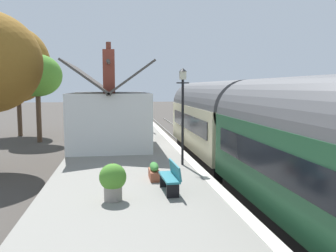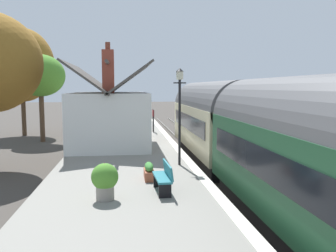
{
  "view_description": "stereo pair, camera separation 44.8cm",
  "coord_description": "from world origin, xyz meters",
  "px_view_note": "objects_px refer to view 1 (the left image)",
  "views": [
    {
      "loc": [
        -18.46,
        4.25,
        4.01
      ],
      "look_at": [
        0.5,
        1.5,
        1.91
      ],
      "focal_mm": 37.83,
      "sensor_mm": 36.0,
      "label": 1
    },
    {
      "loc": [
        -18.52,
        3.81,
        4.01
      ],
      "look_at": [
        0.5,
        1.5,
        1.91
      ],
      "focal_mm": 37.83,
      "sensor_mm": 36.0,
      "label": 2
    }
  ],
  "objects_px": {
    "station_building": "(110,117)",
    "lamp_post_platform": "(183,98)",
    "train": "(305,152)",
    "station_sign_board": "(151,115)",
    "planter_edge_near": "(113,180)",
    "tree_distant": "(37,76)",
    "planter_bench_left": "(117,126)",
    "bench_by_lamp": "(136,121)",
    "bench_near_building": "(171,176)",
    "planter_edge_far": "(154,171)",
    "tree_behind_building": "(17,65)"
  },
  "relations": [
    {
      "from": "train",
      "to": "planter_edge_far",
      "type": "xyz_separation_m",
      "value": [
        2.65,
        3.93,
        -1.04
      ]
    },
    {
      "from": "tree_distant",
      "to": "tree_behind_building",
      "type": "bearing_deg",
      "value": 31.77
    },
    {
      "from": "planter_edge_far",
      "to": "lamp_post_platform",
      "type": "height_order",
      "value": "lamp_post_platform"
    },
    {
      "from": "planter_edge_far",
      "to": "station_sign_board",
      "type": "height_order",
      "value": "station_sign_board"
    },
    {
      "from": "bench_near_building",
      "to": "planter_edge_near",
      "type": "bearing_deg",
      "value": 107.29
    },
    {
      "from": "bench_by_lamp",
      "to": "tree_distant",
      "type": "height_order",
      "value": "tree_distant"
    },
    {
      "from": "bench_by_lamp",
      "to": "planter_bench_left",
      "type": "height_order",
      "value": "planter_bench_left"
    },
    {
      "from": "planter_edge_far",
      "to": "planter_edge_near",
      "type": "distance_m",
      "value": 2.51
    },
    {
      "from": "train",
      "to": "planter_bench_left",
      "type": "relative_size",
      "value": 32.45
    },
    {
      "from": "bench_by_lamp",
      "to": "lamp_post_platform",
      "type": "bearing_deg",
      "value": -175.5
    },
    {
      "from": "bench_by_lamp",
      "to": "bench_near_building",
      "type": "relative_size",
      "value": 1.0
    },
    {
      "from": "train",
      "to": "station_sign_board",
      "type": "distance_m",
      "value": 15.53
    },
    {
      "from": "station_building",
      "to": "planter_edge_near",
      "type": "distance_m",
      "value": 9.63
    },
    {
      "from": "train",
      "to": "bench_by_lamp",
      "type": "height_order",
      "value": "train"
    },
    {
      "from": "station_building",
      "to": "planter_edge_far",
      "type": "relative_size",
      "value": 7.37
    },
    {
      "from": "station_building",
      "to": "lamp_post_platform",
      "type": "height_order",
      "value": "station_building"
    },
    {
      "from": "planter_edge_near",
      "to": "tree_distant",
      "type": "distance_m",
      "value": 18.34
    },
    {
      "from": "planter_edge_near",
      "to": "planter_edge_far",
      "type": "bearing_deg",
      "value": -33.03
    },
    {
      "from": "planter_edge_far",
      "to": "station_building",
      "type": "bearing_deg",
      "value": 11.77
    },
    {
      "from": "bench_by_lamp",
      "to": "lamp_post_platform",
      "type": "distance_m",
      "value": 14.06
    },
    {
      "from": "station_sign_board",
      "to": "lamp_post_platform",
      "type": "bearing_deg",
      "value": -178.83
    },
    {
      "from": "planter_bench_left",
      "to": "station_building",
      "type": "bearing_deg",
      "value": 176.02
    },
    {
      "from": "train",
      "to": "tree_behind_building",
      "type": "relative_size",
      "value": 3.33
    },
    {
      "from": "bench_by_lamp",
      "to": "bench_near_building",
      "type": "distance_m",
      "value": 17.48
    },
    {
      "from": "train",
      "to": "station_building",
      "type": "distance_m",
      "value": 11.54
    },
    {
      "from": "bench_near_building",
      "to": "train",
      "type": "bearing_deg",
      "value": -106.96
    },
    {
      "from": "train",
      "to": "lamp_post_platform",
      "type": "xyz_separation_m",
      "value": [
        4.73,
        2.57,
        1.36
      ]
    },
    {
      "from": "planter_edge_far",
      "to": "tree_behind_building",
      "type": "relative_size",
      "value": 0.1
    },
    {
      "from": "bench_by_lamp",
      "to": "lamp_post_platform",
      "type": "relative_size",
      "value": 0.37
    },
    {
      "from": "bench_near_building",
      "to": "tree_behind_building",
      "type": "bearing_deg",
      "value": 25.03
    },
    {
      "from": "planter_edge_near",
      "to": "station_sign_board",
      "type": "height_order",
      "value": "station_sign_board"
    },
    {
      "from": "planter_bench_left",
      "to": "planter_edge_near",
      "type": "xyz_separation_m",
      "value": [
        -14.67,
        0.15,
        0.1
      ]
    },
    {
      "from": "lamp_post_platform",
      "to": "planter_bench_left",
      "type": "bearing_deg",
      "value": 13.77
    },
    {
      "from": "lamp_post_platform",
      "to": "bench_by_lamp",
      "type": "bearing_deg",
      "value": 4.5
    },
    {
      "from": "tree_distant",
      "to": "bench_by_lamp",
      "type": "bearing_deg",
      "value": -83.32
    },
    {
      "from": "planter_edge_near",
      "to": "tree_distant",
      "type": "xyz_separation_m",
      "value": [
        17.18,
        5.5,
        3.35
      ]
    },
    {
      "from": "station_building",
      "to": "lamp_post_platform",
      "type": "bearing_deg",
      "value": -151.6
    },
    {
      "from": "planter_edge_near",
      "to": "station_sign_board",
      "type": "relative_size",
      "value": 0.68
    },
    {
      "from": "train",
      "to": "tree_behind_building",
      "type": "distance_m",
      "value": 25.41
    },
    {
      "from": "planter_bench_left",
      "to": "station_sign_board",
      "type": "height_order",
      "value": "station_sign_board"
    },
    {
      "from": "bench_near_building",
      "to": "tree_behind_building",
      "type": "relative_size",
      "value": 0.16
    },
    {
      "from": "planter_bench_left",
      "to": "tree_distant",
      "type": "bearing_deg",
      "value": 66.08
    },
    {
      "from": "train",
      "to": "bench_by_lamp",
      "type": "bearing_deg",
      "value": 11.13
    },
    {
      "from": "train",
      "to": "tree_distant",
      "type": "distance_m",
      "value": 20.93
    },
    {
      "from": "planter_edge_far",
      "to": "planter_edge_near",
      "type": "height_order",
      "value": "planter_edge_near"
    },
    {
      "from": "station_building",
      "to": "tree_behind_building",
      "type": "xyz_separation_m",
      "value": [
        11.32,
        7.61,
        3.37
      ]
    },
    {
      "from": "bench_by_lamp",
      "to": "tree_distant",
      "type": "relative_size",
      "value": 0.22
    },
    {
      "from": "bench_by_lamp",
      "to": "station_sign_board",
      "type": "distance_m",
      "value": 3.49
    },
    {
      "from": "bench_by_lamp",
      "to": "bench_near_building",
      "type": "bearing_deg",
      "value": -179.78
    },
    {
      "from": "station_building",
      "to": "lamp_post_platform",
      "type": "xyz_separation_m",
      "value": [
        -5.41,
        -2.93,
        1.14
      ]
    }
  ]
}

